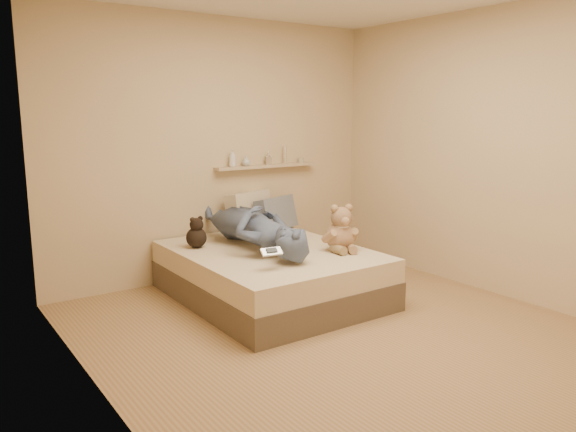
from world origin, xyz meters
TOP-DOWN VIEW (x-y plane):
  - room at (0.00, 0.00)m, footprint 3.80×3.80m
  - bed at (0.00, 0.93)m, footprint 1.50×1.90m
  - game_console at (-0.35, 0.37)m, footprint 0.18×0.10m
  - teddy_bear at (0.49, 0.53)m, footprint 0.33×0.35m
  - dark_plush at (-0.51, 1.37)m, footprint 0.19×0.19m
  - pillow_cream at (0.28, 1.76)m, footprint 0.59×0.39m
  - pillow_grey at (0.53, 1.62)m, footprint 0.54×0.37m
  - person at (-0.06, 1.12)m, footprint 0.75×1.69m
  - wall_shelf at (0.55, 1.84)m, footprint 1.20×0.12m
  - shelf_bottles at (0.40, 1.84)m, footprint 0.94×0.12m

SIDE VIEW (x-z plane):
  - bed at x=0.00m, z-range 0.00..0.45m
  - dark_plush at x=-0.51m, z-range 0.43..0.72m
  - game_console at x=-0.35m, z-range 0.57..0.63m
  - pillow_grey at x=0.53m, z-range 0.44..0.80m
  - teddy_bear at x=0.49m, z-range 0.41..0.84m
  - person at x=-0.06m, z-range 0.45..0.84m
  - pillow_cream at x=0.28m, z-range 0.44..0.86m
  - wall_shelf at x=0.55m, z-range 1.09..1.11m
  - shelf_bottles at x=0.40m, z-range 1.09..1.28m
  - room at x=0.00m, z-range -0.60..3.20m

